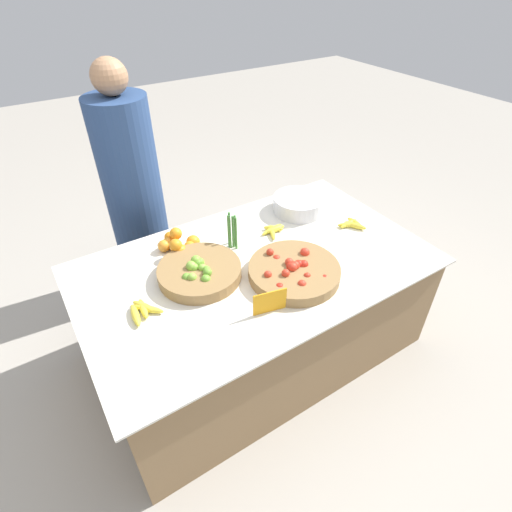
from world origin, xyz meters
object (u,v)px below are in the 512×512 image
at_px(metal_bowl, 298,204).
at_px(vendor_person, 135,197).
at_px(tomato_basket, 294,271).
at_px(lime_bowl, 199,272).
at_px(price_sign, 270,302).

bearing_deg(metal_bowl, vendor_person, 142.83).
distance_m(metal_bowl, vendor_person, 1.04).
relative_size(tomato_basket, vendor_person, 0.30).
height_order(lime_bowl, tomato_basket, lime_bowl).
bearing_deg(tomato_basket, metal_bowl, 50.86).
bearing_deg(metal_bowl, lime_bowl, -163.32).
relative_size(price_sign, vendor_person, 0.10).
distance_m(metal_bowl, price_sign, 0.90).
bearing_deg(price_sign, metal_bowl, 57.19).
height_order(lime_bowl, price_sign, price_sign).
bearing_deg(lime_bowl, tomato_basket, -31.62).
height_order(tomato_basket, vendor_person, vendor_person).
distance_m(lime_bowl, price_sign, 0.42).
height_order(tomato_basket, metal_bowl, metal_bowl).
xyz_separation_m(lime_bowl, price_sign, (0.16, -0.39, 0.02)).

